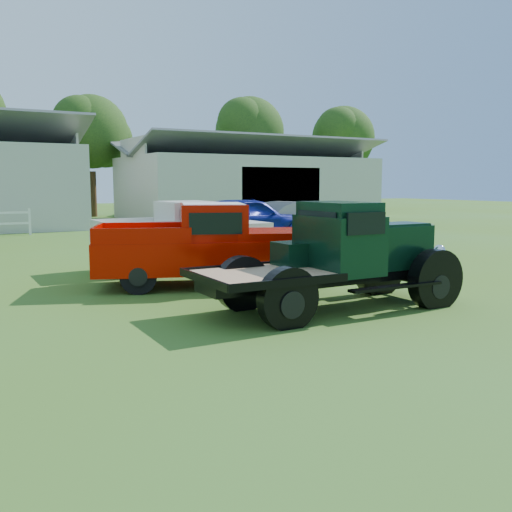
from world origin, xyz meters
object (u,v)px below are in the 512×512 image
vintage_flatbed (334,256)px  white_pickup (184,236)px  misc_car_grey (292,219)px  red_pickup (208,244)px  misc_car_blue (248,218)px

vintage_flatbed → white_pickup: bearing=94.5°
vintage_flatbed → white_pickup: 6.17m
misc_car_grey → white_pickup: bearing=114.4°
red_pickup → misc_car_grey: 12.71m
vintage_flatbed → white_pickup: vintage_flatbed is taller
white_pickup → misc_car_grey: (7.89, 6.75, -0.13)m
vintage_flatbed → red_pickup: (-0.99, 3.38, -0.04)m
vintage_flatbed → white_pickup: (-0.45, 6.15, -0.09)m
white_pickup → misc_car_blue: 8.20m
red_pickup → misc_car_grey: bearing=69.4°
red_pickup → white_pickup: size_ratio=1.06×
misc_car_blue → misc_car_grey: (2.52, 0.55, -0.13)m
red_pickup → misc_car_grey: red_pickup is taller
vintage_flatbed → misc_car_grey: bearing=60.3°
red_pickup → white_pickup: red_pickup is taller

